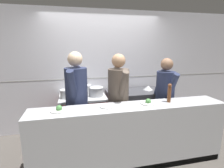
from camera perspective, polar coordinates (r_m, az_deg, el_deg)
The scene contains 16 objects.
ground_plane at distance 3.19m, azimuth 1.65°, elevation -23.11°, with size 14.00×14.00×0.00m, color #4C4742.
wall_back_tiled at distance 3.90m, azimuth -3.06°, elevation 4.28°, with size 8.00×0.06×2.60m.
oven_range at distance 3.69m, azimuth -9.32°, elevation -10.34°, with size 0.92×0.71×0.87m.
prep_counter at distance 3.91m, azimuth 7.68°, elevation -8.74°, with size 1.23×0.65×0.90m.
pass_counter at distance 2.83m, azimuth 6.19°, elevation -16.55°, with size 2.97×0.45×0.98m.
stock_pot at distance 3.47m, azimuth -14.76°, elevation -3.02°, with size 0.23×0.23×0.16m.
sauce_pot at distance 3.51m, azimuth -9.22°, elevation -2.04°, with size 0.29×0.29×0.22m.
braising_pot at distance 3.49m, azimuth -5.15°, elevation -2.40°, with size 0.29×0.29×0.18m.
mixing_bowl_steel at distance 3.92m, azimuth 11.72°, elevation -1.19°, with size 0.20×0.20×0.09m.
plated_dish_main at distance 2.51m, azimuth -16.85°, elevation -7.99°, with size 0.24×0.24×0.09m.
plated_dish_appetiser at distance 2.57m, azimuth -1.54°, elevation -7.27°, with size 0.23×0.23×0.02m.
plated_dish_dessert at distance 2.75m, azimuth 11.72°, elevation -5.92°, with size 0.25×0.25×0.09m.
pepper_mill at distance 2.87m, azimuth 18.22°, elevation -2.65°, with size 0.06×0.06×0.30m.
chef_head_cook at distance 2.94m, azimuth -11.41°, elevation -5.06°, with size 0.44×0.77×1.77m.
chef_sous at distance 3.00m, azimuth 2.05°, elevation -4.88°, with size 0.38×0.76×1.73m.
chef_line at distance 3.37m, azimuth 16.79°, elevation -4.30°, with size 0.35×0.72×1.64m.
Camera 1 is at (-0.67, -2.51, 1.85)m, focal length 28.00 mm.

